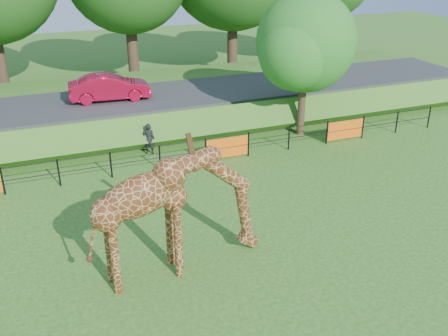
# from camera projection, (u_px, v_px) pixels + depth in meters

# --- Properties ---
(ground) EXTENTS (90.00, 90.00, 0.00)m
(ground) POSITION_uv_depth(u_px,v_px,m) (235.00, 281.00, 13.97)
(ground) COLOR #2E5C17
(ground) RESTS_ON ground
(giraffe) EXTENTS (5.17, 1.38, 3.65)m
(giraffe) POSITION_uv_depth(u_px,v_px,m) (178.00, 213.00, 13.79)
(giraffe) COLOR #592C12
(giraffe) RESTS_ON ground
(perimeter_fence) EXTENTS (28.07, 0.10, 1.10)m
(perimeter_fence) POSITION_uv_depth(u_px,v_px,m) (160.00, 158.00, 20.51)
(perimeter_fence) COLOR black
(perimeter_fence) RESTS_ON ground
(embankment) EXTENTS (40.00, 9.00, 1.30)m
(embankment) POSITION_uv_depth(u_px,v_px,m) (124.00, 104.00, 26.81)
(embankment) COLOR #2E5C17
(embankment) RESTS_ON ground
(road) EXTENTS (40.00, 5.00, 0.12)m
(road) POSITION_uv_depth(u_px,v_px,m) (128.00, 99.00, 25.24)
(road) COLOR #313133
(road) RESTS_ON embankment
(car_red) EXTENTS (4.05, 1.69, 1.30)m
(car_red) POSITION_uv_depth(u_px,v_px,m) (110.00, 87.00, 24.66)
(car_red) COLOR red
(car_red) RESTS_ON road
(visitor) EXTENTS (0.60, 0.48, 1.42)m
(visitor) POSITION_uv_depth(u_px,v_px,m) (149.00, 139.00, 22.02)
(visitor) COLOR black
(visitor) RESTS_ON ground
(tree_east) EXTENTS (5.40, 4.71, 6.76)m
(tree_east) POSITION_uv_depth(u_px,v_px,m) (307.00, 46.00, 22.87)
(tree_east) COLOR #382719
(tree_east) RESTS_ON ground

